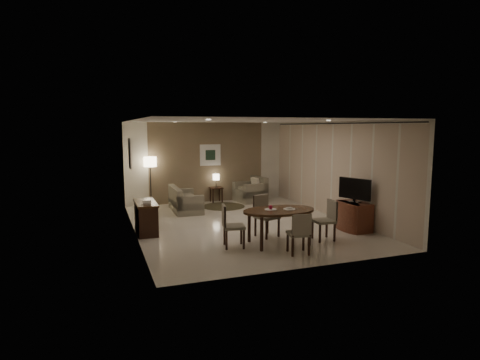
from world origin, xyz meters
name	(u,v)px	position (x,y,z in m)	size (l,w,h in m)	color
room_shell	(237,172)	(0.00, 0.40, 1.35)	(5.50, 7.00, 2.70)	beige
taupe_accent	(207,162)	(0.00, 3.48, 1.35)	(3.96, 0.03, 2.70)	#78624A
curtain_wall	(332,171)	(2.68, 0.00, 1.32)	(0.08, 6.70, 2.58)	beige
curtain_rod	(333,123)	(2.68, 0.00, 2.64)	(0.03, 0.03, 6.80)	black
art_back_frame	(210,155)	(0.10, 3.46, 1.60)	(0.72, 0.03, 0.72)	silver
art_back_canvas	(210,155)	(0.10, 3.44, 1.60)	(0.34, 0.01, 0.34)	#1B3120
art_left_frame	(130,154)	(-2.72, 1.20, 1.85)	(0.03, 0.60, 0.80)	silver
art_left_canvas	(130,154)	(-2.71, 1.20, 1.85)	(0.01, 0.46, 0.64)	gray
downlight_nl	(208,120)	(-1.40, -1.80, 2.69)	(0.10, 0.10, 0.01)	white
downlight_nr	(329,121)	(1.40, -1.80, 2.69)	(0.10, 0.10, 0.01)	white
downlight_fl	(175,122)	(-1.40, 1.80, 2.69)	(0.10, 0.10, 0.01)	white
downlight_fr	(265,122)	(1.40, 1.80, 2.69)	(0.10, 0.10, 0.01)	white
console_desk	(146,217)	(-2.49, 0.00, 0.38)	(0.48, 1.20, 0.75)	#402714
telephone	(147,202)	(-2.49, -0.30, 0.80)	(0.20, 0.14, 0.09)	white
tv_cabinet	(354,216)	(2.40, -1.50, 0.35)	(0.48, 0.90, 0.70)	brown
flat_tv	(355,189)	(2.38, -1.50, 1.02)	(0.06, 0.88, 0.60)	black
dining_table	(279,227)	(0.13, -1.95, 0.38)	(1.62, 1.01, 0.76)	#402714
chair_near	(298,233)	(0.20, -2.71, 0.42)	(0.41, 0.41, 0.85)	gray
chair_far	(267,216)	(0.13, -1.31, 0.48)	(0.47, 0.47, 0.96)	gray
chair_left	(234,226)	(-0.87, -1.84, 0.46)	(0.44, 0.44, 0.92)	gray
chair_right	(324,220)	(1.21, -2.02, 0.45)	(0.44, 0.44, 0.90)	gray
plate_a	(271,209)	(-0.05, -1.90, 0.77)	(0.26, 0.26, 0.02)	white
plate_b	(289,209)	(0.35, -2.00, 0.77)	(0.26, 0.26, 0.02)	white
fruit_apple	(271,207)	(-0.05, -1.90, 0.82)	(0.09, 0.09, 0.09)	#A4122E
napkin	(289,208)	(0.35, -2.00, 0.79)	(0.12, 0.08, 0.03)	white
round_rug	(223,206)	(0.24, 2.44, 0.01)	(1.37, 1.37, 0.01)	#3E3923
sofa	(186,199)	(-1.06, 2.16, 0.37)	(0.79, 1.58, 0.74)	gray
armchair	(250,189)	(1.37, 2.97, 0.42)	(0.94, 0.89, 0.84)	gray
side_table	(216,195)	(0.24, 3.25, 0.26)	(0.40, 0.40, 0.51)	black
table_lamp	(216,180)	(0.24, 3.25, 0.76)	(0.22, 0.22, 0.50)	#FFEAC1
floor_lamp	(151,182)	(-1.95, 3.25, 0.80)	(0.40, 0.40, 1.60)	#FFE5B7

